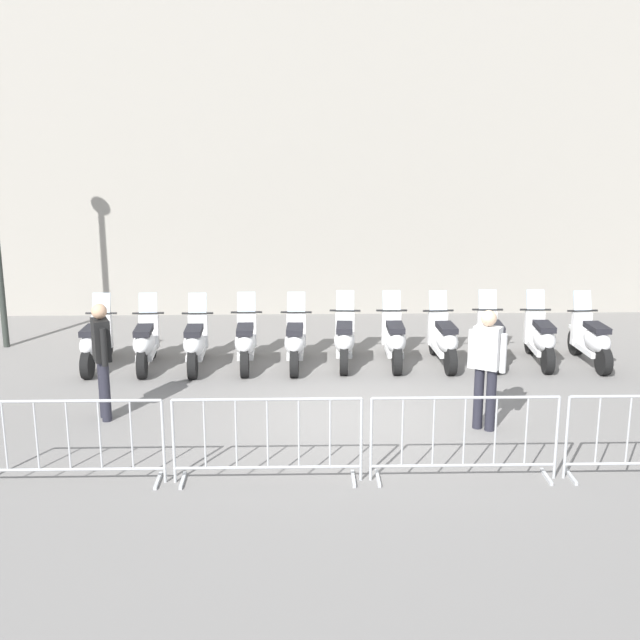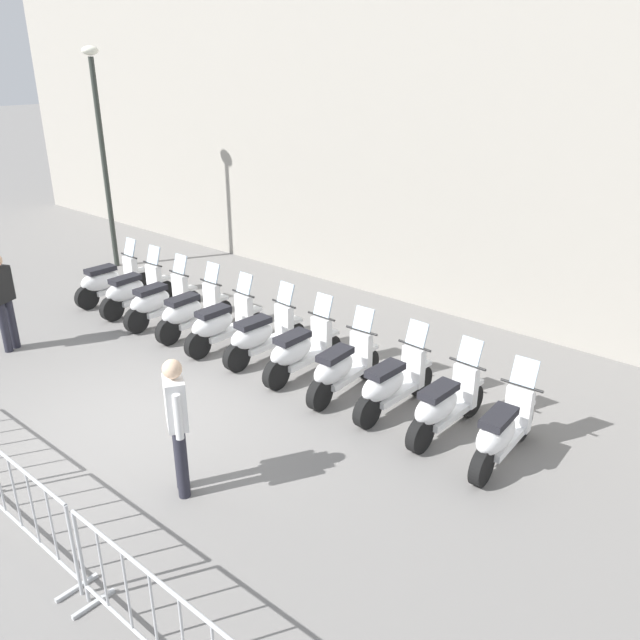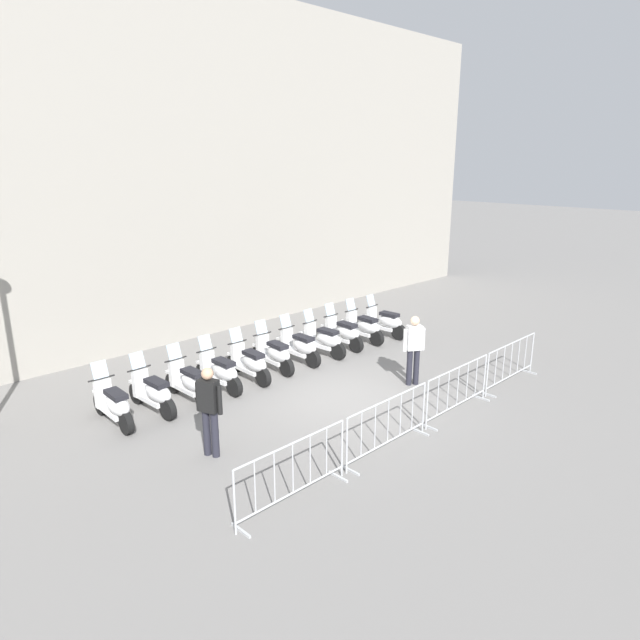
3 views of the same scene
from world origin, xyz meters
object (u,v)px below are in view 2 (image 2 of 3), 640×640
(motorcycle_3, at_px, (191,312))
(motorcycle_7, at_px, (342,368))
(motorcycle_1, at_px, (134,291))
(motorcycle_2, at_px, (159,301))
(barrier_segment_3, at_px, (155,622))
(motorcycle_6, at_px, (300,350))
(officer_mid_plaza, at_px, (3,297))
(motorcycle_0, at_px, (110,281))
(motorcycle_10, at_px, (502,432))
(barrier_segment_2, at_px, (17,500))
(motorcycle_5, at_px, (262,336))
(motorcycle_8, at_px, (392,384))
(street_lamp, at_px, (101,137))
(motorcycle_4, at_px, (222,324))
(motorcycle_9, at_px, (444,405))
(officer_near_row_end, at_px, (177,420))

(motorcycle_3, xyz_separation_m, motorcycle_7, (3.49, 0.14, 0.00))
(motorcycle_1, xyz_separation_m, motorcycle_2, (0.87, -0.00, 0.00))
(barrier_segment_3, bearing_deg, motorcycle_6, 121.49)
(motorcycle_3, height_order, officer_mid_plaza, officer_mid_plaza)
(motorcycle_0, xyz_separation_m, motorcycle_10, (8.72, 0.25, 0.00))
(motorcycle_7, xyz_separation_m, barrier_segment_2, (-0.42, -4.68, 0.07))
(motorcycle_5, distance_m, motorcycle_8, 2.62)
(motorcycle_3, bearing_deg, motorcycle_8, 3.09)
(motorcycle_3, xyz_separation_m, street_lamp, (-4.73, 1.31, 2.59))
(motorcycle_4, relative_size, motorcycle_8, 1.00)
(motorcycle_8, xyz_separation_m, motorcycle_9, (0.87, -0.00, 0.00))
(street_lamp, distance_m, officer_mid_plaza, 5.24)
(motorcycle_0, height_order, motorcycle_5, same)
(motorcycle_8, relative_size, officer_mid_plaza, 1.00)
(motorcycle_5, bearing_deg, officer_mid_plaza, -143.22)
(motorcycle_5, bearing_deg, motorcycle_2, -175.07)
(motorcycle_0, relative_size, motorcycle_2, 1.00)
(motorcycle_7, bearing_deg, barrier_segment_3, -67.05)
(motorcycle_9, distance_m, motorcycle_10, 0.88)
(motorcycle_6, bearing_deg, officer_near_row_end, -71.42)
(motorcycle_6, relative_size, motorcycle_10, 1.00)
(motorcycle_3, height_order, motorcycle_6, same)
(motorcycle_10, distance_m, barrier_segment_2, 5.59)
(motorcycle_4, xyz_separation_m, street_lamp, (-5.60, 1.31, 2.59))
(motorcycle_4, xyz_separation_m, motorcycle_7, (2.62, 0.14, 0.00))
(motorcycle_2, relative_size, motorcycle_9, 1.00)
(motorcycle_7, xyz_separation_m, street_lamp, (-8.22, 1.17, 2.59))
(motorcycle_3, bearing_deg, motorcycle_0, -177.99)
(motorcycle_3, height_order, motorcycle_4, same)
(motorcycle_9, bearing_deg, motorcycle_8, 179.82)
(motorcycle_4, distance_m, officer_mid_plaza, 3.72)
(motorcycle_1, height_order, barrier_segment_2, motorcycle_1)
(barrier_segment_3, bearing_deg, barrier_segment_2, -178.23)
(barrier_segment_2, relative_size, street_lamp, 0.46)
(motorcycle_0, xyz_separation_m, motorcycle_7, (6.10, 0.24, 0.00))
(motorcycle_8, bearing_deg, officer_mid_plaza, -155.97)
(motorcycle_10, height_order, officer_near_row_end, officer_near_row_end)
(officer_mid_plaza, bearing_deg, motorcycle_6, 31.09)
(motorcycle_3, height_order, officer_near_row_end, officer_near_row_end)
(motorcycle_2, xyz_separation_m, motorcycle_9, (6.09, 0.32, 0.00))
(motorcycle_10, relative_size, officer_mid_plaza, 1.00)
(motorcycle_4, distance_m, motorcycle_5, 0.88)
(motorcycle_0, relative_size, motorcycle_6, 1.00)
(barrier_segment_2, xyz_separation_m, street_lamp, (-7.80, 5.85, 2.52))
(motorcycle_1, xyz_separation_m, street_lamp, (-2.99, 1.39, 2.59))
(motorcycle_8, bearing_deg, barrier_segment_2, -105.02)
(motorcycle_1, height_order, motorcycle_4, same)
(motorcycle_10, bearing_deg, motorcycle_0, -178.37)
(motorcycle_0, bearing_deg, motorcycle_3, 2.01)
(motorcycle_3, distance_m, officer_near_row_end, 4.67)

